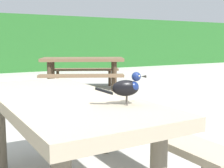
# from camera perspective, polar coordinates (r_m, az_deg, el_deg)

# --- Properties ---
(picnic_table_foreground) EXTENTS (1.70, 1.81, 0.74)m
(picnic_table_foreground) POSITION_cam_1_polar(r_m,az_deg,el_deg) (2.05, -9.74, -7.19)
(picnic_table_foreground) COLOR gray
(picnic_table_foreground) RESTS_ON ground
(bird_grackle) EXTENTS (0.27, 0.14, 0.18)m
(bird_grackle) POSITION_cam_1_polar(r_m,az_deg,el_deg) (1.67, 2.93, -0.52)
(bird_grackle) COLOR black
(bird_grackle) RESTS_ON picnic_table_foreground
(picnic_table_mid_left) EXTENTS (2.28, 2.27, 0.74)m
(picnic_table_mid_left) POSITION_cam_1_polar(r_m,az_deg,el_deg) (6.76, -5.60, 3.41)
(picnic_table_mid_left) COLOR brown
(picnic_table_mid_left) RESTS_ON ground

